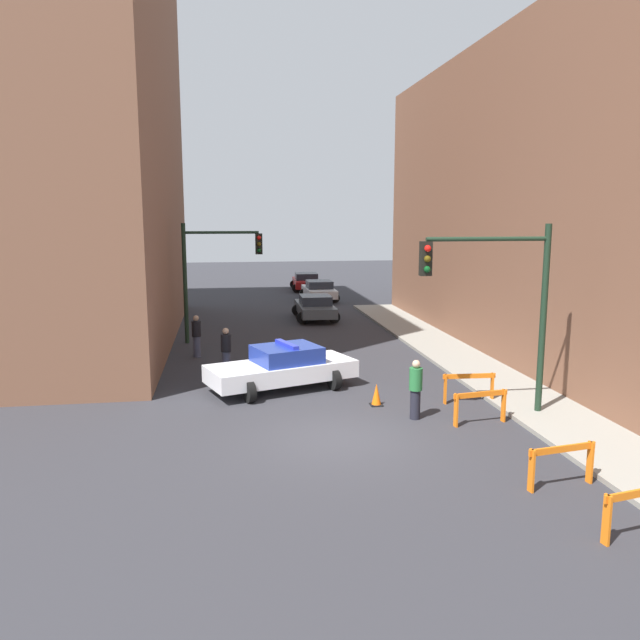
{
  "coord_description": "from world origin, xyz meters",
  "views": [
    {
      "loc": [
        -2.73,
        -14.74,
        5.55
      ],
      "look_at": [
        0.76,
        7.88,
        1.68
      ],
      "focal_mm": 35.0,
      "sensor_mm": 36.0,
      "label": 1
    }
  ],
  "objects_px": {
    "parked_car_far": "(306,281)",
    "pedestrian_sidewalk": "(416,389)",
    "parked_car_mid": "(319,290)",
    "pedestrian_crossing": "(226,350)",
    "traffic_light_near": "(504,291)",
    "barrier_corner": "(469,383)",
    "traffic_light_far": "(210,265)",
    "parked_car_near": "(315,307)",
    "pedestrian_corner": "(197,335)",
    "barrier_mid": "(562,459)",
    "police_car": "(283,367)",
    "traffic_cone": "(376,395)",
    "barrier_back": "(480,402)",
    "barrier_front": "(640,504)"
  },
  "relations": [
    {
      "from": "pedestrian_crossing",
      "to": "barrier_mid",
      "type": "height_order",
      "value": "pedestrian_crossing"
    },
    {
      "from": "traffic_light_far",
      "to": "traffic_cone",
      "type": "bearing_deg",
      "value": -64.0
    },
    {
      "from": "police_car",
      "to": "parked_car_far",
      "type": "bearing_deg",
      "value": -28.73
    },
    {
      "from": "barrier_mid",
      "to": "traffic_cone",
      "type": "xyz_separation_m",
      "value": [
        -2.4,
        6.04,
        -0.3
      ]
    },
    {
      "from": "pedestrian_sidewalk",
      "to": "barrier_back",
      "type": "relative_size",
      "value": 1.04
    },
    {
      "from": "pedestrian_corner",
      "to": "barrier_mid",
      "type": "distance_m",
      "value": 15.5
    },
    {
      "from": "parked_car_mid",
      "to": "barrier_back",
      "type": "bearing_deg",
      "value": -88.43
    },
    {
      "from": "barrier_front",
      "to": "barrier_corner",
      "type": "bearing_deg",
      "value": 89.23
    },
    {
      "from": "parked_car_near",
      "to": "parked_car_mid",
      "type": "height_order",
      "value": "same"
    },
    {
      "from": "police_car",
      "to": "pedestrian_sidewalk",
      "type": "distance_m",
      "value": 4.83
    },
    {
      "from": "pedestrian_sidewalk",
      "to": "traffic_cone",
      "type": "bearing_deg",
      "value": -32.64
    },
    {
      "from": "traffic_light_near",
      "to": "parked_car_far",
      "type": "bearing_deg",
      "value": 92.78
    },
    {
      "from": "barrier_back",
      "to": "traffic_cone",
      "type": "bearing_deg",
      "value": 138.7
    },
    {
      "from": "pedestrian_sidewalk",
      "to": "traffic_cone",
      "type": "distance_m",
      "value": 1.65
    },
    {
      "from": "barrier_corner",
      "to": "pedestrian_sidewalk",
      "type": "bearing_deg",
      "value": -150.06
    },
    {
      "from": "pedestrian_crossing",
      "to": "barrier_corner",
      "type": "distance_m",
      "value": 8.45
    },
    {
      "from": "parked_car_mid",
      "to": "parked_car_far",
      "type": "relative_size",
      "value": 0.98
    },
    {
      "from": "pedestrian_crossing",
      "to": "pedestrian_sidewalk",
      "type": "relative_size",
      "value": 1.0
    },
    {
      "from": "police_car",
      "to": "traffic_cone",
      "type": "distance_m",
      "value": 3.37
    },
    {
      "from": "parked_car_far",
      "to": "barrier_corner",
      "type": "relative_size",
      "value": 2.74
    },
    {
      "from": "pedestrian_corner",
      "to": "pedestrian_crossing",
      "type": "bearing_deg",
      "value": 23.06
    },
    {
      "from": "traffic_light_far",
      "to": "pedestrian_corner",
      "type": "xyz_separation_m",
      "value": [
        -0.56,
        -2.79,
        -2.54
      ]
    },
    {
      "from": "pedestrian_crossing",
      "to": "barrier_front",
      "type": "xyz_separation_m",
      "value": [
        7.01,
        -12.49,
        -0.24
      ]
    },
    {
      "from": "barrier_mid",
      "to": "barrier_front",
      "type": "bearing_deg",
      "value": -82.91
    },
    {
      "from": "traffic_light_far",
      "to": "barrier_mid",
      "type": "relative_size",
      "value": 3.27
    },
    {
      "from": "parked_car_near",
      "to": "barrier_back",
      "type": "bearing_deg",
      "value": -82.83
    },
    {
      "from": "pedestrian_corner",
      "to": "pedestrian_sidewalk",
      "type": "relative_size",
      "value": 1.0
    },
    {
      "from": "parked_car_near",
      "to": "barrier_front",
      "type": "height_order",
      "value": "parked_car_near"
    },
    {
      "from": "parked_car_mid",
      "to": "pedestrian_corner",
      "type": "xyz_separation_m",
      "value": [
        -7.26,
        -15.55,
        0.19
      ]
    },
    {
      "from": "traffic_light_near",
      "to": "barrier_corner",
      "type": "relative_size",
      "value": 3.25
    },
    {
      "from": "pedestrian_corner",
      "to": "barrier_mid",
      "type": "height_order",
      "value": "pedestrian_corner"
    },
    {
      "from": "parked_car_mid",
      "to": "pedestrian_crossing",
      "type": "distance_m",
      "value": 19.48
    },
    {
      "from": "traffic_light_far",
      "to": "pedestrian_sidewalk",
      "type": "xyz_separation_m",
      "value": [
        5.68,
        -11.45,
        -2.54
      ]
    },
    {
      "from": "parked_car_far",
      "to": "barrier_front",
      "type": "height_order",
      "value": "parked_car_far"
    },
    {
      "from": "parked_car_near",
      "to": "traffic_cone",
      "type": "height_order",
      "value": "parked_car_near"
    },
    {
      "from": "traffic_cone",
      "to": "parked_car_mid",
      "type": "bearing_deg",
      "value": 85.55
    },
    {
      "from": "police_car",
      "to": "barrier_mid",
      "type": "relative_size",
      "value": 3.18
    },
    {
      "from": "barrier_back",
      "to": "barrier_corner",
      "type": "distance_m",
      "value": 1.9
    },
    {
      "from": "parked_car_mid",
      "to": "pedestrian_sidewalk",
      "type": "xyz_separation_m",
      "value": [
        -1.02,
        -24.21,
        0.19
      ]
    },
    {
      "from": "pedestrian_crossing",
      "to": "barrier_back",
      "type": "bearing_deg",
      "value": -105.26
    },
    {
      "from": "barrier_corner",
      "to": "pedestrian_crossing",
      "type": "bearing_deg",
      "value": 147.39
    },
    {
      "from": "barrier_corner",
      "to": "traffic_light_far",
      "type": "bearing_deg",
      "value": 126.78
    },
    {
      "from": "traffic_light_far",
      "to": "parked_car_near",
      "type": "relative_size",
      "value": 1.2
    },
    {
      "from": "parked_car_far",
      "to": "pedestrian_sidewalk",
      "type": "distance_m",
      "value": 29.74
    },
    {
      "from": "police_car",
      "to": "pedestrian_corner",
      "type": "xyz_separation_m",
      "value": [
        -2.93,
        5.14,
        0.14
      ]
    },
    {
      "from": "traffic_light_near",
      "to": "barrier_mid",
      "type": "bearing_deg",
      "value": -98.94
    },
    {
      "from": "pedestrian_sidewalk",
      "to": "parked_car_near",
      "type": "bearing_deg",
      "value": -60.62
    },
    {
      "from": "traffic_light_far",
      "to": "barrier_front",
      "type": "xyz_separation_m",
      "value": [
        7.58,
        -18.22,
        -2.78
      ]
    },
    {
      "from": "traffic_light_near",
      "to": "pedestrian_crossing",
      "type": "distance_m",
      "value": 9.87
    },
    {
      "from": "police_car",
      "to": "traffic_light_far",
      "type": "bearing_deg",
      "value": -3.0
    }
  ]
}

